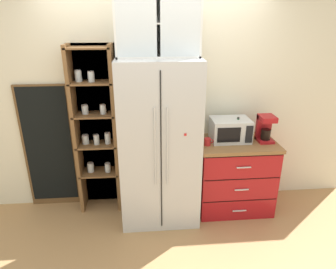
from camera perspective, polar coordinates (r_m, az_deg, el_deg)
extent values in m
plane|color=tan|center=(3.78, -1.55, -14.61)|extent=(10.69, 10.69, 0.00)
cube|color=silver|center=(3.59, -2.16, 6.06)|extent=(4.99, 0.10, 2.55)
cube|color=silver|center=(3.33, -1.72, -1.54)|extent=(0.86, 0.69, 1.85)
cube|color=black|center=(3.01, -1.32, -4.11)|extent=(0.01, 0.01, 1.70)
cylinder|color=silver|center=(2.96, -2.48, -2.62)|extent=(0.02, 0.02, 0.83)
cylinder|color=silver|center=(2.97, -0.16, -2.54)|extent=(0.02, 0.02, 0.83)
cube|color=red|center=(2.95, 3.31, -0.02)|extent=(0.02, 0.01, 0.02)
cube|color=brown|center=(3.68, -13.22, 1.17)|extent=(0.53, 0.04, 1.97)
cube|color=brown|center=(3.58, -17.07, 0.19)|extent=(0.04, 0.27, 1.97)
cube|color=brown|center=(3.51, -9.92, 0.43)|extent=(0.04, 0.27, 1.97)
cube|color=brown|center=(3.75, -12.86, -6.99)|extent=(0.47, 0.27, 0.02)
cylinder|color=silver|center=(3.74, -14.52, -6.12)|extent=(0.08, 0.08, 0.11)
cylinder|color=white|center=(3.75, -14.49, -6.34)|extent=(0.07, 0.07, 0.07)
cylinder|color=#B2B2B7|center=(3.72, -14.60, -5.32)|extent=(0.07, 0.07, 0.01)
cylinder|color=silver|center=(3.69, -11.40, -6.25)|extent=(0.07, 0.07, 0.10)
cylinder|color=white|center=(3.70, -11.38, -6.46)|extent=(0.06, 0.06, 0.07)
cylinder|color=#B2B2B7|center=(3.67, -11.47, -5.46)|extent=(0.06, 0.06, 0.01)
cube|color=brown|center=(3.59, -13.33, -1.86)|extent=(0.47, 0.27, 0.02)
cylinder|color=silver|center=(3.61, -15.43, -0.97)|extent=(0.08, 0.08, 0.10)
cylinder|color=#CCB78C|center=(3.61, -15.41, -1.19)|extent=(0.07, 0.07, 0.07)
cylinder|color=#B2B2B7|center=(3.59, -15.52, -0.15)|extent=(0.07, 0.07, 0.01)
cylinder|color=silver|center=(3.56, -13.45, -0.99)|extent=(0.06, 0.06, 0.11)
cylinder|color=#382316|center=(3.57, -13.43, -1.24)|extent=(0.05, 0.05, 0.07)
cylinder|color=#B2B2B7|center=(3.54, -13.54, -0.09)|extent=(0.06, 0.06, 0.01)
cylinder|color=silver|center=(3.55, -11.40, -0.76)|extent=(0.07, 0.07, 0.12)
cylinder|color=#B77A38|center=(3.56, -11.38, -1.04)|extent=(0.06, 0.06, 0.08)
cylinder|color=#B2B2B7|center=(3.52, -11.48, 0.26)|extent=(0.06, 0.06, 0.01)
cube|color=brown|center=(3.47, -13.84, 3.67)|extent=(0.47, 0.27, 0.02)
cylinder|color=silver|center=(3.48, -15.51, 4.55)|extent=(0.07, 0.07, 0.09)
cylinder|color=#2D2D2D|center=(3.49, -15.49, 4.33)|extent=(0.06, 0.06, 0.06)
cylinder|color=#B2B2B7|center=(3.47, -15.59, 5.39)|extent=(0.07, 0.07, 0.01)
cylinder|color=silver|center=(3.43, -12.26, 4.65)|extent=(0.07, 0.07, 0.10)
cylinder|color=beige|center=(3.44, -12.24, 4.41)|extent=(0.06, 0.06, 0.07)
cylinder|color=#B2B2B7|center=(3.42, -12.33, 5.53)|extent=(0.07, 0.07, 0.01)
cube|color=brown|center=(3.38, -14.39, 9.56)|extent=(0.47, 0.27, 0.02)
cylinder|color=silver|center=(3.41, -16.70, 10.56)|extent=(0.07, 0.07, 0.11)
cylinder|color=brown|center=(3.41, -16.67, 10.28)|extent=(0.06, 0.06, 0.08)
cylinder|color=#B2B2B7|center=(3.40, -16.82, 11.59)|extent=(0.07, 0.07, 0.01)
cylinder|color=silver|center=(3.35, -14.42, 10.54)|extent=(0.07, 0.07, 0.10)
cylinder|color=#E0C67F|center=(3.36, -14.40, 10.28)|extent=(0.06, 0.06, 0.07)
cylinder|color=#B2B2B7|center=(3.34, -14.52, 11.52)|extent=(0.07, 0.07, 0.01)
cube|color=brown|center=(3.33, -14.98, 15.70)|extent=(0.47, 0.27, 0.02)
cube|color=#A8161C|center=(3.76, 12.41, -7.82)|extent=(0.88, 0.58, 0.84)
cube|color=olive|center=(3.57, 12.97, -1.60)|extent=(0.91, 0.61, 0.04)
cube|color=black|center=(3.60, 13.58, -12.18)|extent=(0.86, 0.00, 0.01)
cube|color=silver|center=(3.66, 13.45, -13.94)|extent=(0.16, 0.01, 0.01)
cube|color=black|center=(3.45, 13.99, -8.28)|extent=(0.86, 0.00, 0.01)
cube|color=silver|center=(3.51, 13.84, -10.19)|extent=(0.16, 0.01, 0.01)
cube|color=black|center=(3.33, 14.41, -4.06)|extent=(0.86, 0.00, 0.01)
cube|color=silver|center=(3.37, 14.26, -6.11)|extent=(0.16, 0.01, 0.01)
cube|color=silver|center=(3.53, 11.74, 0.90)|extent=(0.44, 0.32, 0.26)
cube|color=black|center=(3.37, 11.53, -0.10)|extent=(0.26, 0.01, 0.17)
cube|color=black|center=(3.44, 15.20, 0.02)|extent=(0.08, 0.01, 0.20)
cube|color=#A8161C|center=(3.64, 17.90, -1.01)|extent=(0.17, 0.20, 0.03)
cube|color=#A8161C|center=(3.66, 17.73, 1.36)|extent=(0.17, 0.06, 0.30)
cube|color=#A8161C|center=(3.56, 18.38, 2.94)|extent=(0.17, 0.20, 0.06)
cylinder|color=black|center=(3.61, 18.09, 0.03)|extent=(0.11, 0.11, 0.12)
cylinder|color=red|center=(3.38, 7.52, -1.38)|extent=(0.07, 0.07, 0.08)
torus|color=red|center=(3.39, 8.32, -1.28)|extent=(0.05, 0.01, 0.05)
cylinder|color=#285B33|center=(3.54, 13.00, 0.39)|extent=(0.07, 0.07, 0.20)
cone|color=#285B33|center=(3.51, 13.15, 2.03)|extent=(0.07, 0.07, 0.04)
cylinder|color=#285B33|center=(3.50, 13.19, 2.49)|extent=(0.03, 0.03, 0.07)
cylinder|color=black|center=(3.49, 13.24, 3.11)|extent=(0.03, 0.03, 0.01)
cube|color=silver|center=(3.24, -2.16, 20.44)|extent=(0.82, 0.02, 0.63)
cube|color=silver|center=(3.11, -1.93, 14.72)|extent=(0.82, 0.32, 0.02)
cube|color=silver|center=(3.09, -9.95, 20.11)|extent=(0.02, 0.32, 0.63)
cube|color=silver|center=(3.13, 5.84, 20.32)|extent=(0.02, 0.32, 0.63)
cube|color=silver|center=(3.09, -2.01, 20.39)|extent=(0.79, 0.30, 0.02)
cube|color=silver|center=(2.93, -6.12, 20.24)|extent=(0.38, 0.01, 0.59)
cube|color=silver|center=(2.95, 2.43, 20.34)|extent=(0.38, 0.01, 0.59)
cylinder|color=silver|center=(3.10, -7.44, 14.78)|extent=(0.05, 0.05, 0.00)
cylinder|color=silver|center=(3.10, -7.47, 15.38)|extent=(0.01, 0.01, 0.07)
cone|color=silver|center=(3.09, -7.52, 16.49)|extent=(0.06, 0.06, 0.05)
cylinder|color=silver|center=(3.13, 3.52, 14.97)|extent=(0.05, 0.05, 0.00)
cylinder|color=silver|center=(3.13, 3.53, 15.57)|extent=(0.01, 0.01, 0.07)
cone|color=silver|center=(3.13, 3.56, 16.67)|extent=(0.06, 0.06, 0.05)
cylinder|color=white|center=(3.08, -6.94, 21.01)|extent=(0.06, 0.06, 0.07)
cylinder|color=white|center=(3.09, -2.02, 21.15)|extent=(0.06, 0.06, 0.07)
cylinder|color=white|center=(3.11, 2.86, 21.13)|extent=(0.06, 0.06, 0.07)
cube|color=brown|center=(3.85, -21.64, -2.40)|extent=(0.60, 0.04, 1.53)
cube|color=black|center=(3.82, -21.78, -2.11)|extent=(0.54, 0.01, 1.43)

